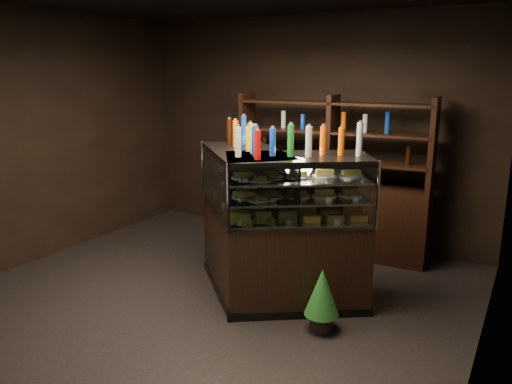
% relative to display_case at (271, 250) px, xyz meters
% --- Properties ---
extents(ground, '(5.00, 5.00, 0.00)m').
position_rel_display_case_xyz_m(ground, '(-0.49, -0.49, -0.51)').
color(ground, black).
rests_on(ground, ground).
extents(room_shell, '(5.02, 5.02, 3.01)m').
position_rel_display_case_xyz_m(room_shell, '(-0.49, -0.49, 1.44)').
color(room_shell, black).
rests_on(room_shell, ground).
extents(display_case, '(2.12, 1.48, 1.52)m').
position_rel_display_case_xyz_m(display_case, '(0.00, 0.00, 0.00)').
color(display_case, black).
rests_on(display_case, ground).
extents(food_display, '(1.72, 1.00, 0.46)m').
position_rel_display_case_xyz_m(food_display, '(-0.00, -0.00, 0.65)').
color(food_display, gold).
rests_on(food_display, display_case).
extents(bottles_top, '(1.54, 0.86, 0.30)m').
position_rel_display_case_xyz_m(bottles_top, '(0.00, 0.00, 1.14)').
color(bottles_top, '#147223').
rests_on(bottles_top, display_case).
extents(potted_conifer, '(0.31, 0.31, 0.67)m').
position_rel_display_case_xyz_m(potted_conifer, '(0.74, -0.40, -0.12)').
color(potted_conifer, black).
rests_on(potted_conifer, ground).
extents(back_shelving, '(2.46, 0.56, 2.00)m').
position_rel_display_case_xyz_m(back_shelving, '(0.03, 1.56, 0.10)').
color(back_shelving, black).
rests_on(back_shelving, ground).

